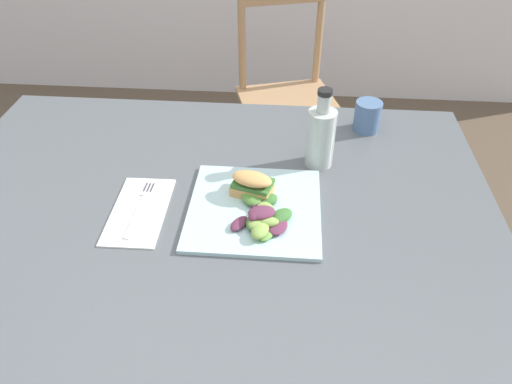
{
  "coord_description": "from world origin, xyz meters",
  "views": [
    {
      "loc": [
        0.19,
        -0.76,
        1.44
      ],
      "look_at": [
        0.12,
        0.06,
        0.76
      ],
      "focal_mm": 33.2,
      "sensor_mm": 36.0,
      "label": 1
    }
  ],
  "objects_px": {
    "bottle_cold_brew": "(320,139)",
    "cup_extra_side": "(367,116)",
    "fork_on_napkin": "(141,204)",
    "plate_lunch": "(255,209)",
    "chair_wooden_far": "(287,99)",
    "dining_table": "(210,243)",
    "sandwich_half_front": "(252,184)"
  },
  "relations": [
    {
      "from": "bottle_cold_brew",
      "to": "cup_extra_side",
      "type": "relative_size",
      "value": 2.43
    },
    {
      "from": "fork_on_napkin",
      "to": "plate_lunch",
      "type": "bearing_deg",
      "value": 1.33
    },
    {
      "from": "chair_wooden_far",
      "to": "bottle_cold_brew",
      "type": "height_order",
      "value": "bottle_cold_brew"
    },
    {
      "from": "dining_table",
      "to": "sandwich_half_front",
      "type": "height_order",
      "value": "sandwich_half_front"
    },
    {
      "from": "chair_wooden_far",
      "to": "dining_table",
      "type": "bearing_deg",
      "value": -98.75
    },
    {
      "from": "bottle_cold_brew",
      "to": "cup_extra_side",
      "type": "distance_m",
      "value": 0.22
    },
    {
      "from": "dining_table",
      "to": "cup_extra_side",
      "type": "xyz_separation_m",
      "value": [
        0.39,
        0.36,
        0.16
      ]
    },
    {
      "from": "plate_lunch",
      "to": "sandwich_half_front",
      "type": "bearing_deg",
      "value": 101.36
    },
    {
      "from": "chair_wooden_far",
      "to": "cup_extra_side",
      "type": "bearing_deg",
      "value": -72.41
    },
    {
      "from": "sandwich_half_front",
      "to": "fork_on_napkin",
      "type": "distance_m",
      "value": 0.25
    },
    {
      "from": "fork_on_napkin",
      "to": "chair_wooden_far",
      "type": "bearing_deg",
      "value": 73.94
    },
    {
      "from": "chair_wooden_far",
      "to": "fork_on_napkin",
      "type": "relative_size",
      "value": 4.69
    },
    {
      "from": "plate_lunch",
      "to": "fork_on_napkin",
      "type": "distance_m",
      "value": 0.25
    },
    {
      "from": "dining_table",
      "to": "sandwich_half_front",
      "type": "xyz_separation_m",
      "value": [
        0.1,
        0.04,
        0.15
      ]
    },
    {
      "from": "dining_table",
      "to": "fork_on_napkin",
      "type": "distance_m",
      "value": 0.19
    },
    {
      "from": "dining_table",
      "to": "chair_wooden_far",
      "type": "distance_m",
      "value": 1.09
    },
    {
      "from": "sandwich_half_front",
      "to": "bottle_cold_brew",
      "type": "xyz_separation_m",
      "value": [
        0.15,
        0.15,
        0.03
      ]
    },
    {
      "from": "plate_lunch",
      "to": "fork_on_napkin",
      "type": "height_order",
      "value": "plate_lunch"
    },
    {
      "from": "chair_wooden_far",
      "to": "plate_lunch",
      "type": "relative_size",
      "value": 3.0
    },
    {
      "from": "fork_on_napkin",
      "to": "cup_extra_side",
      "type": "bearing_deg",
      "value": 34.64
    },
    {
      "from": "plate_lunch",
      "to": "bottle_cold_brew",
      "type": "relative_size",
      "value": 1.43
    },
    {
      "from": "plate_lunch",
      "to": "fork_on_napkin",
      "type": "xyz_separation_m",
      "value": [
        -0.25,
        -0.01,
        0.0
      ]
    },
    {
      "from": "plate_lunch",
      "to": "fork_on_napkin",
      "type": "relative_size",
      "value": 1.56
    },
    {
      "from": "dining_table",
      "to": "cup_extra_side",
      "type": "bearing_deg",
      "value": 42.74
    },
    {
      "from": "chair_wooden_far",
      "to": "sandwich_half_front",
      "type": "bearing_deg",
      "value": -93.59
    },
    {
      "from": "chair_wooden_far",
      "to": "sandwich_half_front",
      "type": "relative_size",
      "value": 8.39
    },
    {
      "from": "plate_lunch",
      "to": "dining_table",
      "type": "bearing_deg",
      "value": 177.81
    },
    {
      "from": "chair_wooden_far",
      "to": "bottle_cold_brew",
      "type": "bearing_deg",
      "value": -84.18
    },
    {
      "from": "plate_lunch",
      "to": "sandwich_half_front",
      "type": "xyz_separation_m",
      "value": [
        -0.01,
        0.04,
        0.03
      ]
    },
    {
      "from": "fork_on_napkin",
      "to": "cup_extra_side",
      "type": "distance_m",
      "value": 0.65
    },
    {
      "from": "plate_lunch",
      "to": "sandwich_half_front",
      "type": "distance_m",
      "value": 0.06
    },
    {
      "from": "fork_on_napkin",
      "to": "bottle_cold_brew",
      "type": "bearing_deg",
      "value": 26.3
    }
  ]
}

